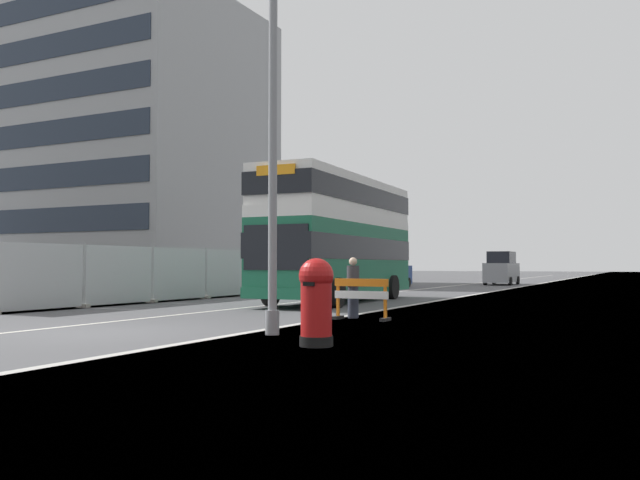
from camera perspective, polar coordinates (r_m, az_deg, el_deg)
ground at (r=14.61m, az=-16.85°, el=-7.85°), size 140.00×280.00×0.10m
double_decker_bus at (r=25.65m, az=1.60°, el=0.30°), size 3.07×10.51×4.73m
lamppost_foreground at (r=13.98m, az=-4.06°, el=9.26°), size 0.29×0.70×8.85m
red_pillar_postbox at (r=11.76m, az=-0.32°, el=-4.97°), size 0.62×0.62×1.55m
roadworks_barrier at (r=17.35m, az=3.54°, el=-4.70°), size 1.51×0.49×1.07m
construction_site_fence at (r=30.17m, az=-7.83°, el=-2.86°), size 0.44×24.00×2.16m
car_oncoming_near at (r=42.54m, az=5.77°, el=-2.67°), size 1.98×4.57×2.20m
car_receding_mid at (r=49.50m, az=15.27°, el=-2.44°), size 1.92×4.58×2.37m
bare_tree_far_verge_near at (r=55.72m, az=-0.21°, el=-1.41°), size 2.39×2.89×4.26m
bare_tree_far_verge_mid at (r=50.35m, az=-0.28°, el=-1.42°), size 2.04×2.32×3.96m
pedestrian_at_kerb at (r=17.94m, az=2.85°, el=-4.09°), size 0.34×0.34×1.63m
backdrop_office_block at (r=60.16m, az=-16.04°, el=7.55°), size 20.51×16.94×22.93m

